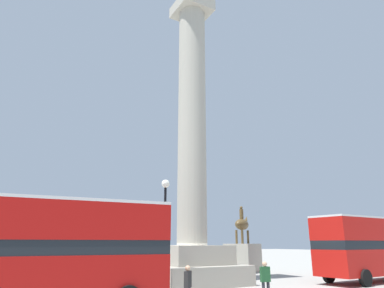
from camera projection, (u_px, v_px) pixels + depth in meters
ground_plane at (192, 284)px, 21.75m from camera, size 200.00×200.00×0.00m
monument_column at (192, 170)px, 23.82m from camera, size 5.73×5.73×22.01m
bus_a at (19, 249)px, 12.66m from camera, size 11.23×3.38×4.18m
bus_b at (375, 246)px, 23.94m from camera, size 10.74×3.31×4.22m
equestrian_statue at (243, 254)px, 30.93m from camera, size 4.05×3.68×5.84m
street_lamp at (165, 223)px, 18.74m from camera, size 0.46×0.46×5.97m
pedestrian_near_lamp at (265, 279)px, 15.49m from camera, size 0.48×0.28×1.70m
pedestrian_by_plinth at (188, 285)px, 13.70m from camera, size 0.44×0.41×1.64m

